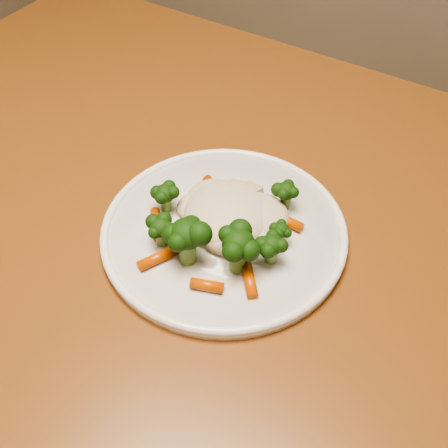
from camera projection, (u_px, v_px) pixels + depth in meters
name	position (u px, v px, depth m)	size (l,w,h in m)	color
dining_table	(244.00, 297.00, 0.70)	(1.43, 1.08, 0.75)	brown
plate	(224.00, 232.00, 0.65)	(0.28, 0.28, 0.01)	white
meal	(223.00, 221.00, 0.63)	(0.18, 0.17, 0.05)	beige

